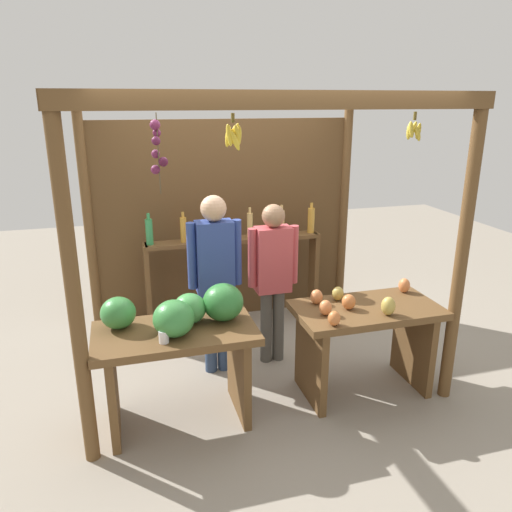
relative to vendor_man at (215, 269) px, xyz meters
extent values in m
plane|color=gray|center=(0.35, 0.13, -0.99)|extent=(12.00, 12.00, 0.00)
cylinder|color=brown|center=(-1.08, -0.93, 0.24)|extent=(0.10, 0.10, 2.47)
cylinder|color=brown|center=(1.78, -0.93, 0.24)|extent=(0.10, 0.10, 2.47)
cylinder|color=brown|center=(-1.08, 1.18, 0.24)|extent=(0.10, 0.10, 2.47)
cylinder|color=brown|center=(1.78, 1.18, 0.24)|extent=(0.10, 0.10, 2.47)
cube|color=brown|center=(0.35, -0.93, 1.42)|extent=(2.97, 0.12, 0.12)
cube|color=brown|center=(-1.08, 0.13, 1.42)|extent=(0.12, 2.21, 0.12)
cube|color=brown|center=(1.78, 0.13, 1.42)|extent=(0.12, 2.21, 0.12)
cube|color=#52381E|center=(0.35, 1.20, 0.12)|extent=(2.87, 0.04, 2.22)
cylinder|color=brown|center=(1.35, -0.77, 1.31)|extent=(0.02, 0.02, 0.06)
ellipsoid|color=gold|center=(1.39, -0.77, 1.20)|extent=(0.04, 0.06, 0.12)
ellipsoid|color=gold|center=(1.36, -0.74, 1.21)|extent=(0.07, 0.05, 0.13)
ellipsoid|color=gold|center=(1.33, -0.75, 1.20)|extent=(0.05, 0.05, 0.13)
ellipsoid|color=gold|center=(1.32, -0.79, 1.21)|extent=(0.05, 0.05, 0.13)
ellipsoid|color=gold|center=(1.36, -0.81, 1.18)|extent=(0.08, 0.05, 0.13)
cylinder|color=brown|center=(-0.01, -0.80, 1.31)|extent=(0.02, 0.02, 0.06)
ellipsoid|color=gold|center=(0.03, -0.80, 1.19)|extent=(0.04, 0.07, 0.14)
ellipsoid|color=gold|center=(0.02, -0.77, 1.20)|extent=(0.06, 0.06, 0.15)
ellipsoid|color=gold|center=(-0.01, -0.78, 1.19)|extent=(0.08, 0.04, 0.14)
ellipsoid|color=gold|center=(-0.03, -0.77, 1.19)|extent=(0.06, 0.05, 0.15)
ellipsoid|color=gold|center=(-0.03, -0.81, 1.19)|extent=(0.04, 0.07, 0.15)
ellipsoid|color=gold|center=(-0.04, -0.83, 1.20)|extent=(0.05, 0.06, 0.15)
ellipsoid|color=gold|center=(-0.01, -0.85, 1.17)|extent=(0.09, 0.04, 0.14)
ellipsoid|color=gold|center=(0.01, -0.82, 1.20)|extent=(0.07, 0.07, 0.15)
cylinder|color=#4C422D|center=(-0.47, -0.53, 1.06)|extent=(0.01, 0.01, 0.55)
sphere|color=#601E42|center=(-0.48, -0.53, 1.26)|extent=(0.07, 0.07, 0.07)
sphere|color=#601E42|center=(-0.47, -0.51, 1.20)|extent=(0.06, 0.06, 0.06)
sphere|color=#511938|center=(-0.49, -0.55, 1.15)|extent=(0.06, 0.06, 0.06)
sphere|color=#601E42|center=(-0.49, -0.51, 1.06)|extent=(0.06, 0.06, 0.06)
sphere|color=#47142D|center=(-0.44, -0.55, 1.01)|extent=(0.07, 0.07, 0.07)
sphere|color=#601E42|center=(-0.50, -0.53, 0.96)|extent=(0.06, 0.06, 0.06)
cube|color=brown|center=(-0.44, -0.66, -0.24)|extent=(1.20, 0.64, 0.06)
cube|color=brown|center=(-0.92, -0.66, -0.63)|extent=(0.06, 0.58, 0.72)
cube|color=brown|center=(0.04, -0.66, -0.63)|extent=(0.06, 0.58, 0.72)
ellipsoid|color=#38843D|center=(-0.84, -0.51, -0.09)|extent=(0.30, 0.30, 0.24)
ellipsoid|color=#38843D|center=(-0.45, -0.76, -0.08)|extent=(0.40, 0.40, 0.27)
ellipsoid|color=#429347|center=(-0.31, -0.57, -0.09)|extent=(0.27, 0.27, 0.23)
ellipsoid|color=#2D7533|center=(-0.05, -0.59, -0.07)|extent=(0.44, 0.44, 0.29)
cylinder|color=white|center=(-0.54, -0.84, -0.17)|extent=(0.07, 0.07, 0.09)
cube|color=brown|center=(1.14, -0.66, -0.24)|extent=(1.20, 0.64, 0.06)
cube|color=brown|center=(0.66, -0.66, -0.63)|extent=(0.06, 0.58, 0.72)
cube|color=brown|center=(1.62, -0.66, -0.63)|extent=(0.06, 0.58, 0.72)
ellipsoid|color=#E07F47|center=(0.74, -0.72, -0.15)|extent=(0.14, 0.14, 0.12)
ellipsoid|color=#CC7038|center=(0.97, -0.67, -0.15)|extent=(0.15, 0.15, 0.13)
ellipsoid|color=#B79E47|center=(1.22, -0.86, -0.13)|extent=(0.16, 0.16, 0.15)
ellipsoid|color=#CC7038|center=(0.73, -0.92, -0.15)|extent=(0.13, 0.13, 0.12)
ellipsoid|color=#B79E47|center=(0.96, -0.47, -0.15)|extent=(0.10, 0.10, 0.12)
ellipsoid|color=#E07F47|center=(1.60, -0.47, -0.15)|extent=(0.13, 0.13, 0.13)
ellipsoid|color=#E07F47|center=(0.76, -0.50, -0.15)|extent=(0.13, 0.13, 0.12)
cube|color=brown|center=(-0.55, 0.92, -0.49)|extent=(0.05, 0.20, 1.00)
cube|color=brown|center=(1.32, 0.92, -0.49)|extent=(0.05, 0.20, 1.00)
cube|color=brown|center=(0.39, 0.92, -0.01)|extent=(1.86, 0.22, 0.04)
cylinder|color=#338C4C|center=(-0.49, 0.92, 0.14)|extent=(0.07, 0.07, 0.27)
cylinder|color=#338C4C|center=(-0.49, 0.92, 0.30)|extent=(0.03, 0.03, 0.06)
cylinder|color=gold|center=(-0.15, 0.92, 0.14)|extent=(0.07, 0.07, 0.26)
cylinder|color=gold|center=(-0.15, 0.92, 0.30)|extent=(0.03, 0.03, 0.06)
cylinder|color=#D8B266|center=(0.21, 0.92, 0.13)|extent=(0.07, 0.07, 0.24)
cylinder|color=#D8B266|center=(0.21, 0.92, 0.27)|extent=(0.03, 0.03, 0.06)
cylinder|color=#D8B266|center=(0.56, 0.92, 0.14)|extent=(0.06, 0.06, 0.26)
cylinder|color=#D8B266|center=(0.56, 0.92, 0.30)|extent=(0.03, 0.03, 0.06)
cylinder|color=#D8B266|center=(0.92, 0.92, 0.14)|extent=(0.07, 0.07, 0.27)
cylinder|color=#D8B266|center=(0.92, 0.92, 0.31)|extent=(0.03, 0.03, 0.06)
cylinder|color=gold|center=(1.27, 0.92, 0.15)|extent=(0.08, 0.08, 0.28)
cylinder|color=gold|center=(1.27, 0.92, 0.31)|extent=(0.03, 0.03, 0.06)
cylinder|color=navy|center=(-0.06, 0.00, -0.61)|extent=(0.11, 0.11, 0.77)
cylinder|color=navy|center=(0.06, 0.00, -0.61)|extent=(0.11, 0.11, 0.77)
cube|color=#2D428C|center=(0.00, 0.00, 0.11)|extent=(0.32, 0.19, 0.65)
cylinder|color=#2D428C|center=(-0.20, 0.00, 0.14)|extent=(0.08, 0.08, 0.59)
cylinder|color=#2D428C|center=(0.20, 0.00, 0.14)|extent=(0.08, 0.08, 0.59)
sphere|color=tan|center=(0.00, 0.00, 0.54)|extent=(0.22, 0.22, 0.22)
cylinder|color=#504D47|center=(0.49, 0.04, -0.63)|extent=(0.11, 0.11, 0.72)
cylinder|color=#504D47|center=(0.61, 0.04, -0.63)|extent=(0.11, 0.11, 0.72)
cube|color=#BF474C|center=(0.55, 0.04, 0.03)|extent=(0.32, 0.19, 0.61)
cylinder|color=#BF474C|center=(0.35, 0.04, 0.06)|extent=(0.08, 0.08, 0.55)
cylinder|color=#BF474C|center=(0.75, 0.04, 0.06)|extent=(0.08, 0.08, 0.55)
sphere|color=#997051|center=(0.55, 0.04, 0.44)|extent=(0.21, 0.21, 0.21)
camera|label=1|loc=(-0.75, -4.00, 1.41)|focal=34.37mm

